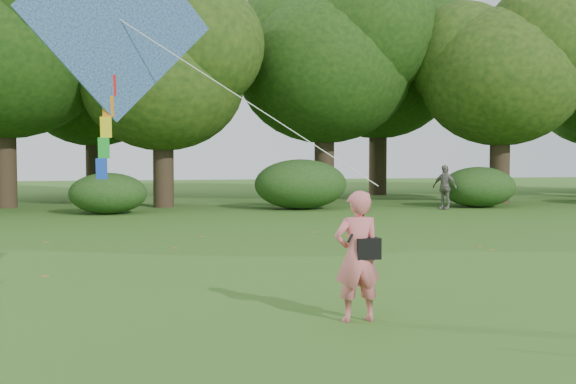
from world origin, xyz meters
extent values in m
plane|color=#265114|center=(0.00, 0.00, 0.00)|extent=(100.00, 100.00, 0.00)
imported|color=#DA666E|center=(-0.38, -0.02, 0.81)|extent=(0.61, 0.42, 1.62)
imported|color=gray|center=(8.24, 16.66, 0.83)|extent=(0.91, 1.03, 1.67)
cube|color=black|center=(-0.26, -0.05, 0.91)|extent=(0.30, 0.20, 0.26)
cylinder|color=black|center=(-0.38, -0.06, 1.22)|extent=(0.33, 0.14, 0.47)
cube|color=#255EA2|center=(-3.24, 0.82, 3.75)|extent=(2.37, 1.09, 2.58)
cube|color=black|center=(-3.24, 0.85, 3.75)|extent=(0.19, 0.27, 2.36)
cylinder|color=white|center=(-1.68, 0.38, 2.71)|extent=(3.12, 0.91, 2.09)
cube|color=red|center=(-3.34, 0.84, 2.92)|extent=(0.14, 0.06, 0.26)
cube|color=orange|center=(-3.37, 0.84, 2.66)|extent=(0.14, 0.06, 0.26)
cube|color=yellow|center=(-3.40, 0.84, 2.40)|extent=(0.14, 0.06, 0.26)
cube|color=green|center=(-3.43, 0.84, 2.14)|extent=(0.14, 0.06, 0.26)
cube|color=blue|center=(-3.46, 0.84, 1.88)|extent=(0.14, 0.06, 0.26)
cylinder|color=#3A2D1E|center=(-8.00, 21.00, 1.92)|extent=(0.88, 0.88, 3.85)
ellipsoid|color=#1E3F11|center=(-8.00, 21.00, 6.05)|extent=(8.00, 8.00, 6.80)
cylinder|color=#3A2D1E|center=(-2.00, 20.00, 1.57)|extent=(0.80, 0.80, 3.15)
ellipsoid|color=#1E3F11|center=(-2.00, 20.00, 4.91)|extent=(6.40, 6.40, 5.44)
cylinder|color=#3A2D1E|center=(5.00, 22.00, 1.84)|extent=(0.86, 0.86, 3.67)
ellipsoid|color=#1E3F11|center=(5.00, 22.00, 5.76)|extent=(7.60, 7.60, 6.46)
cylinder|color=#3A2D1E|center=(12.00, 19.50, 1.72)|extent=(0.83, 0.83, 3.43)
ellipsoid|color=#1E3F11|center=(12.00, 19.50, 5.30)|extent=(6.80, 6.80, 5.78)
cylinder|color=#3A2D1E|center=(-5.00, 27.50, 1.75)|extent=(0.84, 0.84, 3.50)
ellipsoid|color=#1E3F11|center=(-5.00, 27.50, 5.43)|extent=(7.00, 7.00, 5.95)
cylinder|color=#3A2D1E|center=(9.00, 26.50, 2.01)|extent=(0.90, 0.90, 4.02)
ellipsoid|color=#1E3F11|center=(9.00, 26.50, 6.17)|extent=(7.80, 7.80, 6.63)
ellipsoid|color=#264919|center=(-4.00, 17.10, 0.71)|extent=(2.66, 2.09, 1.42)
ellipsoid|color=#264919|center=(3.00, 17.90, 0.94)|extent=(3.50, 2.75, 1.88)
ellipsoid|color=#264919|center=(10.00, 17.40, 0.79)|extent=(2.94, 2.31, 1.58)
cube|color=olive|center=(1.55, 9.94, 0.00)|extent=(0.13, 0.10, 0.01)
cube|color=olive|center=(-2.23, 7.44, 0.00)|extent=(0.14, 0.14, 0.01)
cube|color=olive|center=(4.45, 5.75, 0.00)|extent=(0.13, 0.09, 0.01)
cube|color=olive|center=(1.09, 4.87, 0.00)|extent=(0.14, 0.14, 0.01)
cube|color=olive|center=(2.12, 8.81, 0.00)|extent=(0.14, 0.13, 0.01)
cube|color=olive|center=(-5.13, 9.13, 0.00)|extent=(0.14, 0.12, 0.01)
cube|color=olive|center=(-1.45, 9.58, 0.00)|extent=(0.13, 0.10, 0.01)
cube|color=olive|center=(-4.56, 4.20, 0.00)|extent=(0.14, 0.12, 0.01)
cube|color=olive|center=(4.44, 6.32, 0.00)|extent=(0.11, 0.14, 0.01)
camera|label=1|loc=(-3.03, -8.47, 2.06)|focal=45.00mm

